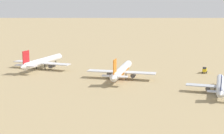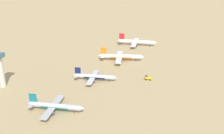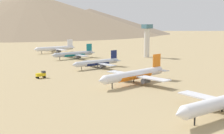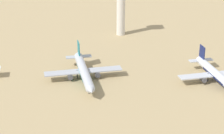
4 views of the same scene
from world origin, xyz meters
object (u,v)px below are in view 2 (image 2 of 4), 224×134
parked_jet_1 (54,106)px  parked_jet_4 (136,42)px  control_tower (0,68)px  parked_jet_2 (94,77)px  service_truck (148,78)px  parked_jet_3 (120,57)px

parked_jet_1 → parked_jet_4: size_ratio=0.85×
control_tower → parked_jet_2: bearing=24.7°
parked_jet_4 → control_tower: 165.74m
parked_jet_1 → service_truck: bearing=52.5°
parked_jet_3 → parked_jet_4: (5.17, 57.53, 0.17)m
parked_jet_2 → service_truck: size_ratio=7.32×
parked_jet_3 → parked_jet_4: 57.76m
parked_jet_2 → control_tower: (-68.04, -31.31, 12.33)m
control_tower → parked_jet_3: bearing=47.9°
parked_jet_2 → control_tower: control_tower is taller
parked_jet_1 → parked_jet_3: size_ratio=0.87×
control_tower → parked_jet_4: bearing=60.0°
parked_jet_1 → control_tower: (-58.95, 23.83, 12.11)m
parked_jet_1 → parked_jet_2: size_ratio=1.06×
parked_jet_2 → parked_jet_3: parked_jet_3 is taller
parked_jet_1 → parked_jet_2: parked_jet_1 is taller
parked_jet_2 → parked_jet_3: (9.48, 54.34, 0.83)m
parked_jet_3 → service_truck: bearing=-49.2°
parked_jet_4 → control_tower: bearing=-120.0°
service_truck → parked_jet_3: bearing=130.8°
service_truck → parked_jet_2: bearing=-162.3°
parked_jet_4 → parked_jet_1: bearing=-98.1°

